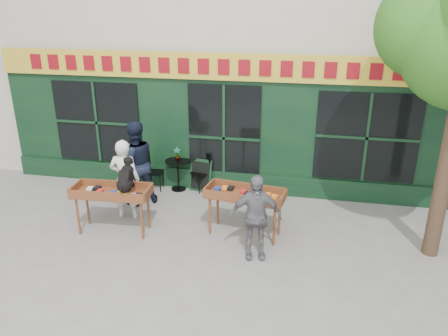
{
  "coord_description": "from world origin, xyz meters",
  "views": [
    {
      "loc": [
        1.96,
        -7.3,
        4.41
      ],
      "look_at": [
        0.37,
        0.5,
        1.31
      ],
      "focal_mm": 35.0,
      "sensor_mm": 36.0,
      "label": 1
    }
  ],
  "objects": [
    {
      "name": "ground",
      "position": [
        0.0,
        0.0,
        0.0
      ],
      "size": [
        80.0,
        80.0,
        0.0
      ],
      "primitive_type": "plane",
      "color": "slate",
      "rests_on": "ground"
    },
    {
      "name": "woman",
      "position": [
        -1.76,
        0.55,
        0.87
      ],
      "size": [
        0.66,
        0.46,
        1.74
      ],
      "primitive_type": "imported",
      "rotation": [
        0.0,
        0.0,
        3.2
      ],
      "color": "silver",
      "rests_on": "ground"
    },
    {
      "name": "chalkboard",
      "position": [
        -0.56,
        2.19,
        0.4
      ],
      "size": [
        0.59,
        0.29,
        0.79
      ],
      "rotation": [
        0.0,
        0.0,
        -0.2
      ],
      "color": "black",
      "rests_on": "ground"
    },
    {
      "name": "man_left",
      "position": [
        -1.81,
        1.25,
        0.97
      ],
      "size": [
        1.19,
        1.16,
        1.94
      ],
      "primitive_type": "imported",
      "rotation": [
        0.0,
        0.0,
        3.83
      ],
      "color": "black",
      "rests_on": "ground"
    },
    {
      "name": "potted_plant",
      "position": [
        -1.11,
        2.15,
        0.93
      ],
      "size": [
        0.2,
        0.17,
        0.32
      ],
      "primitive_type": "imported",
      "rotation": [
        0.0,
        0.0,
        0.34
      ],
      "color": "gray",
      "rests_on": "bistro_table"
    },
    {
      "name": "bistro_chair_right",
      "position": [
        -0.5,
        2.26,
        0.56
      ],
      "size": [
        0.51,
        0.51,
        0.95
      ],
      "rotation": [
        0.0,
        0.0,
        -0.7
      ],
      "color": "black",
      "rests_on": "ground"
    },
    {
      "name": "man_right",
      "position": [
        1.12,
        -0.45,
        0.8
      ],
      "size": [
        1.0,
        0.58,
        1.6
      ],
      "primitive_type": "imported",
      "rotation": [
        0.0,
        0.0,
        0.21
      ],
      "color": "slate",
      "rests_on": "ground"
    },
    {
      "name": "book_cart_right",
      "position": [
        0.82,
        0.3,
        0.82
      ],
      "size": [
        1.57,
        0.83,
        0.99
      ],
      "rotation": [
        0.0,
        0.0,
        -0.14
      ],
      "color": "brown",
      "rests_on": "ground"
    },
    {
      "name": "dog",
      "position": [
        -1.41,
        -0.15,
        1.29
      ],
      "size": [
        0.38,
        0.62,
        0.6
      ],
      "primitive_type": null,
      "rotation": [
        0.0,
        0.0,
        0.06
      ],
      "color": "black",
      "rests_on": "book_cart_center"
    },
    {
      "name": "bistro_chair_left",
      "position": [
        -1.75,
        2.04,
        0.56
      ],
      "size": [
        0.39,
        0.39,
        0.95
      ],
      "rotation": [
        0.0,
        0.0,
        1.65
      ],
      "color": "black",
      "rests_on": "ground"
    },
    {
      "name": "bistro_table",
      "position": [
        -1.11,
        2.15,
        0.54
      ],
      "size": [
        0.6,
        0.6,
        0.76
      ],
      "color": "black",
      "rests_on": "ground"
    },
    {
      "name": "book_cart_center",
      "position": [
        -1.76,
        -0.1,
        0.82
      ],
      "size": [
        1.54,
        0.71,
        0.99
      ],
      "rotation": [
        0.0,
        0.0,
        0.06
      ],
      "color": "brown",
      "rests_on": "ground"
    }
  ]
}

